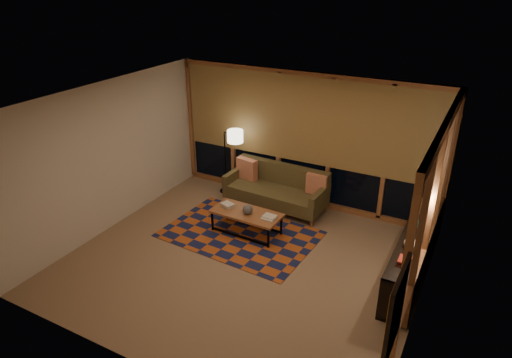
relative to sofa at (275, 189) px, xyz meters
The scene contains 21 objects.
floor 2.03m from the sofa, 79.34° to the right, with size 5.50×5.00×0.01m, color #907156.
ceiling 3.03m from the sofa, 79.34° to the right, with size 5.50×5.00×0.01m, color white.
walls 2.20m from the sofa, 79.34° to the right, with size 5.51×5.01×2.70m.
window_wall_back 1.11m from the sofa, 52.50° to the left, with size 5.30×0.16×2.60m, color #AA693C, non-canonical shape.
window_wall_right 3.46m from the sofa, 23.91° to the right, with size 0.16×3.70×2.60m, color #AA693C, non-canonical shape.
wall_art 5.00m from the sofa, 51.01° to the right, with size 0.06×0.74×0.94m, color #E5522D, non-canonical shape.
wall_sconce 3.53m from the sofa, 26.68° to the right, with size 0.12×0.18×0.22m, color #F4E5C1, non-canonical shape.
sofa is the anchor object (origin of this frame).
pillow_left 0.79m from the sofa, 167.94° to the left, with size 0.46×0.15×0.46m, color red, non-canonical shape.
pillow_right 0.84m from the sofa, 11.38° to the left, with size 0.40×0.13×0.40m, color red, non-canonical shape.
area_rug 1.32m from the sofa, 94.83° to the right, with size 2.69×1.79×0.01m, color #AD4F1C.
coffee_table 1.16m from the sofa, 91.35° to the right, with size 1.28×0.59×0.43m, color #AA693C, non-canonical shape.
book_stack_a 1.21m from the sofa, 110.98° to the right, with size 0.22×0.18×0.06m, color beige, non-canonical shape.
book_stack_b 1.24m from the sofa, 69.31° to the right, with size 0.23×0.18×0.05m, color beige, non-canonical shape.
ceramic_pot 1.19m from the sofa, 89.21° to the right, with size 0.18×0.18×0.18m, color #25262D.
floor_lamp 1.31m from the sofa, behind, with size 0.50×0.32×1.49m, color black, non-canonical shape.
bookshelf 3.01m from the sofa, 18.41° to the right, with size 0.40×2.71×0.68m, color black, non-canonical shape.
basket 2.86m from the sofa, ahead, with size 0.27×0.27×0.20m, color #AC7239.
teal_bowl 2.96m from the sofa, 13.90° to the right, with size 0.15×0.15×0.15m, color #257B6D.
vase 3.19m from the sofa, 25.50° to the right, with size 0.20×0.20×0.21m, color tan.
shelf_book_stack 3.38m from the sofa, 31.96° to the right, with size 0.18×0.25×0.07m, color beige, non-canonical shape.
Camera 1 is at (3.14, -5.47, 4.42)m, focal length 32.00 mm.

